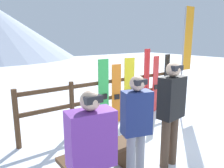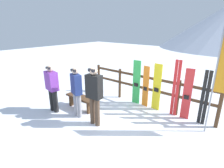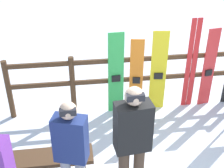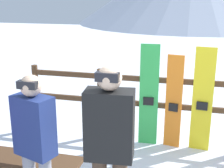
% 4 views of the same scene
% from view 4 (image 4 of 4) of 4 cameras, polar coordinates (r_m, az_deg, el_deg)
% --- Properties ---
extents(fence, '(4.62, 0.10, 1.14)m').
position_cam_4_polar(fence, '(4.82, 10.88, -3.56)').
color(fence, '#4C331E').
rests_on(fence, ground).
extents(bench, '(1.21, 0.36, 0.44)m').
position_cam_4_polar(bench, '(3.90, -14.73, -14.42)').
color(bench, '#4C331E').
rests_on(bench, ground).
extents(person_navy, '(0.44, 0.33, 1.57)m').
position_cam_4_polar(person_navy, '(3.15, -13.91, -9.91)').
color(person_navy, gray).
rests_on(person_navy, ground).
extents(person_black, '(0.46, 0.28, 1.69)m').
position_cam_4_polar(person_black, '(2.88, -0.47, -10.48)').
color(person_black, '#4C3828').
rests_on(person_black, ground).
extents(snowboard_green, '(0.29, 0.07, 1.58)m').
position_cam_4_polar(snowboard_green, '(4.75, 6.74, -2.19)').
color(snowboard_green, green).
rests_on(snowboard_green, ground).
extents(snowboard_orange, '(0.25, 0.09, 1.44)m').
position_cam_4_polar(snowboard_orange, '(4.75, 11.20, -3.34)').
color(snowboard_orange, orange).
rests_on(snowboard_orange, ground).
extents(snowboard_yellow, '(0.29, 0.08, 1.57)m').
position_cam_4_polar(snowboard_yellow, '(4.73, 16.21, -2.94)').
color(snowboard_yellow, yellow).
rests_on(snowboard_yellow, ground).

